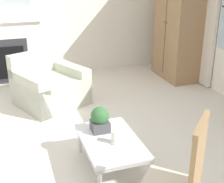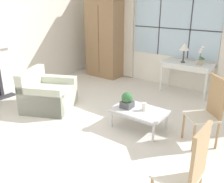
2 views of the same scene
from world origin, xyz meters
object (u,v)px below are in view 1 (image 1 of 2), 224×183
potted_plant_small (100,119)px  pillar_candle (115,137)px  armchair_upholstered (50,87)px  side_chair_wooden (183,177)px  coffee_table (111,143)px  armoire (179,20)px  fireplace (5,44)px

potted_plant_small → pillar_candle: potted_plant_small is taller
armchair_upholstered → side_chair_wooden: side_chair_wooden is taller
coffee_table → potted_plant_small: (-0.23, -0.05, 0.19)m
side_chair_wooden → potted_plant_small: 1.37m
coffee_table → pillar_candle: bearing=16.5°
pillar_candle → armoire: bearing=139.8°
armoire → armchair_upholstered: (0.52, -2.61, -0.88)m
fireplace → pillar_candle: 3.71m
armchair_upholstered → coffee_table: armchair_upholstered is taller
armchair_upholstered → side_chair_wooden: size_ratio=1.15×
side_chair_wooden → potted_plant_small: (-1.33, -0.27, -0.11)m
armchair_upholstered → potted_plant_small: (1.78, 0.32, 0.22)m
potted_plant_small → pillar_candle: size_ratio=1.91×
armoire → potted_plant_small: bearing=-44.7°
fireplace → side_chair_wooden: (4.58, 1.22, -0.10)m
armoire → coffee_table: 3.48m
fireplace → pillar_candle: size_ratio=14.30×
armoire → coffee_table: (2.53, -2.23, -0.84)m
side_chair_wooden → coffee_table: bearing=-168.9°
armchair_upholstered → pillar_candle: size_ratio=8.30×
armoire → pillar_candle: armoire is taller
fireplace → pillar_candle: bearing=16.1°
armoire → armchair_upholstered: size_ratio=1.82×
fireplace → armchair_upholstered: (1.46, 0.63, -0.43)m
armoire → coffee_table: size_ratio=2.44×
armoire → armchair_upholstered: armoire is taller
armoire → pillar_candle: bearing=-40.2°
side_chair_wooden → armchair_upholstered: bearing=-169.2°
armoire → potted_plant_small: armoire is taller
side_chair_wooden → armoire: bearing=151.1°
armoire → pillar_candle: 3.50m
fireplace → armchair_upholstered: bearing=23.2°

